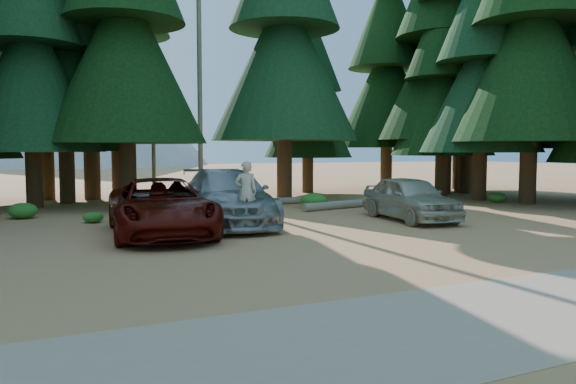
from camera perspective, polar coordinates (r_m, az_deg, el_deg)
name	(u,v)px	position (r m, az deg, el deg)	size (l,w,h in m)	color
ground	(331,245)	(14.69, 4.38, -5.39)	(160.00, 160.00, 0.00)	#AD8349
gravel_strip	(538,309)	(9.72, 24.05, -10.78)	(26.00, 3.50, 0.01)	tan
forest_belt_north	(183,199)	(28.61, -10.65, -0.71)	(36.00, 7.00, 22.00)	black
snag_front	(200,78)	(28.45, -8.97, 11.40)	(0.24, 0.24, 12.00)	gray
snag_back	(153,99)	(29.31, -13.59, 9.15)	(0.20, 0.20, 10.00)	gray
mountain_peak	(52,87)	(101.44, -22.89, 9.79)	(48.00, 50.00, 28.00)	gray
red_pickup	(161,207)	(16.59, -12.79, -1.49)	(2.74, 5.94, 1.65)	#530C07
silver_minivan_center	(227,197)	(18.63, -6.24, -0.53)	(2.54, 6.25, 1.81)	#9D9FA4
silver_minivan_right	(410,198)	(20.12, 12.29, -0.60)	(1.85, 4.59, 1.56)	beige
frisbee_player	(246,191)	(16.23, -4.29, 0.06)	(0.73, 0.58, 1.77)	beige
log_left	(207,207)	(22.84, -8.26, -1.56)	(0.30, 0.30, 4.15)	gray
log_mid	(275,201)	(25.37, -1.29, -0.92)	(0.31, 0.31, 3.71)	gray
log_right	(351,204)	(24.04, 6.44, -1.20)	(0.34, 0.34, 5.27)	gray
shrub_far_left	(23,211)	(22.31, -25.35, -1.73)	(1.03, 1.03, 0.57)	#26681F
shrub_left	(93,217)	(20.15, -19.18, -2.43)	(0.68, 0.68, 0.37)	#26681F
shrub_center_left	(206,205)	(22.65, -8.35, -1.33)	(0.94, 0.94, 0.52)	#26681F
shrub_center_right	(176,204)	(23.37, -11.34, -1.24)	(0.88, 0.88, 0.48)	#26681F
shrub_right	(377,204)	(23.25, 9.07, -1.17)	(0.98, 0.98, 0.54)	#26681F
shrub_far_right	(314,201)	(23.68, 2.64, -0.90)	(1.16, 1.16, 0.64)	#26681F
shrub_edge_east	(497,197)	(28.15, 20.47, -0.51)	(0.84, 0.84, 0.46)	#26681F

